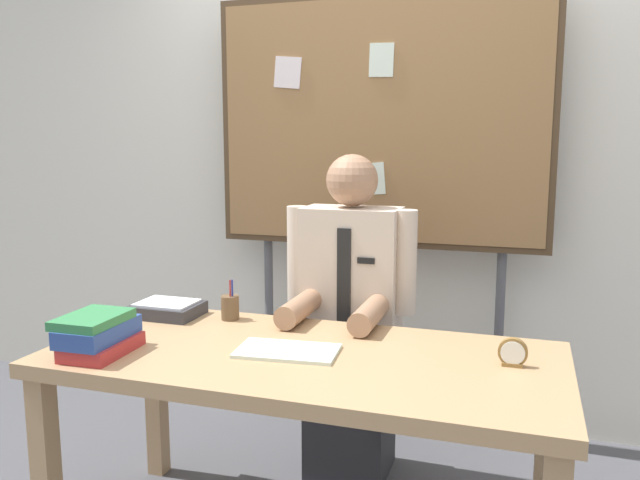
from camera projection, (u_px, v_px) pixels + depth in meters
The scene contains 9 objects.
back_wall at pixel (387, 156), 3.20m from camera, with size 6.40×0.08×2.70m, color silver.
desk at pixel (303, 377), 2.11m from camera, with size 1.69×0.78×0.73m.
person at pixel (350, 330), 2.67m from camera, with size 0.55×0.56×1.37m.
bulletin_board at pixel (379, 127), 2.99m from camera, with size 1.60×0.09×2.10m.
book_stack at pixel (98, 334), 2.08m from camera, with size 0.20×0.28×0.13m.
open_notebook at pixel (287, 351), 2.09m from camera, with size 0.33×0.19×0.01m, color silver.
desk_clock at pixel (513, 354), 1.97m from camera, with size 0.09×0.04×0.09m.
pen_holder at pixel (230, 307), 2.48m from camera, with size 0.07×0.07×0.16m.
paper_tray at pixel (167, 309), 2.53m from camera, with size 0.26×0.20×0.06m.
Camera 1 is at (0.68, -1.90, 1.42)m, focal length 35.63 mm.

